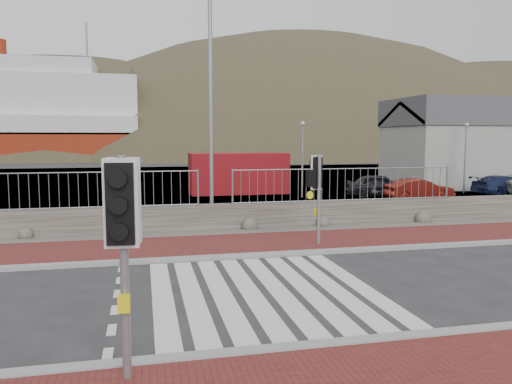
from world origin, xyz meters
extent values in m
plane|color=#28282B|center=(0.00, 0.00, 0.00)|extent=(220.00, 220.00, 0.00)
cube|color=maroon|center=(0.00, 4.50, 0.04)|extent=(40.00, 3.00, 0.08)
cube|color=gray|center=(0.00, -3.00, 0.05)|extent=(40.00, 0.25, 0.12)
cube|color=gray|center=(0.00, 3.00, 0.05)|extent=(40.00, 0.25, 0.12)
cube|color=silver|center=(-2.10, 0.00, 0.01)|extent=(0.42, 5.60, 0.01)
cube|color=silver|center=(-1.50, 0.00, 0.01)|extent=(0.42, 5.60, 0.01)
cube|color=silver|center=(-0.90, 0.00, 0.01)|extent=(0.42, 5.60, 0.01)
cube|color=silver|center=(-0.30, 0.00, 0.01)|extent=(0.42, 5.60, 0.01)
cube|color=silver|center=(0.30, 0.00, 0.01)|extent=(0.42, 5.60, 0.01)
cube|color=silver|center=(0.90, 0.00, 0.01)|extent=(0.42, 5.60, 0.01)
cube|color=silver|center=(1.50, 0.00, 0.01)|extent=(0.42, 5.60, 0.01)
cube|color=silver|center=(2.10, 0.00, 0.01)|extent=(0.42, 5.60, 0.01)
cube|color=#59544C|center=(0.00, 6.50, 0.03)|extent=(40.00, 1.50, 0.06)
cube|color=#49433C|center=(0.00, 7.30, 0.45)|extent=(40.00, 0.60, 0.90)
cylinder|color=gray|center=(-4.80, 7.15, 2.10)|extent=(8.40, 0.04, 0.04)
cylinder|color=gray|center=(-0.60, 7.15, 1.50)|extent=(0.07, 0.07, 1.20)
cylinder|color=gray|center=(4.80, 7.15, 2.10)|extent=(8.40, 0.04, 0.04)
cylinder|color=gray|center=(0.60, 7.15, 1.50)|extent=(0.07, 0.07, 1.20)
cylinder|color=gray|center=(9.00, 7.15, 1.50)|extent=(0.07, 0.07, 1.20)
cube|color=#4C4C4F|center=(0.00, 27.90, 0.00)|extent=(120.00, 40.00, 0.50)
cube|color=#3F4C54|center=(0.00, 62.90, 0.00)|extent=(220.00, 50.00, 0.05)
cube|color=silver|center=(-18.00, 67.90, 9.00)|extent=(30.00, 12.00, 6.00)
cube|color=silver|center=(-18.00, 67.90, 13.00)|extent=(18.00, 10.00, 2.50)
cylinder|color=gray|center=(-10.00, 67.90, 17.00)|extent=(0.30, 0.30, 6.00)
cube|color=#9E9E99|center=(20.00, 19.90, 2.00)|extent=(12.00, 6.00, 4.00)
cube|color=#4C4C51|center=(20.00, 19.90, 4.90)|extent=(12.20, 6.20, 1.80)
ellipsoid|color=#32341F|center=(-15.00, 87.90, -20.00)|extent=(106.40, 68.40, 76.00)
ellipsoid|color=#32341F|center=(30.00, 87.90, -26.00)|extent=(140.00, 90.00, 100.00)
ellipsoid|color=#32341F|center=(75.00, 87.90, -20.00)|extent=(112.00, 72.00, 80.00)
cylinder|color=gray|center=(-2.69, -3.43, 1.49)|extent=(0.12, 0.12, 2.99)
cube|color=yellow|center=(-2.69, -3.43, 1.12)|extent=(0.16, 0.10, 0.23)
cube|color=black|center=(-2.69, -3.43, 2.40)|extent=(0.45, 0.30, 1.12)
sphere|color=red|center=(-2.69, -3.43, 2.72)|extent=(0.16, 0.16, 0.16)
cylinder|color=gray|center=(2.61, 3.90, 1.37)|extent=(0.11, 0.11, 2.73)
cube|color=yellow|center=(2.61, 3.90, 1.03)|extent=(0.16, 0.12, 0.21)
cube|color=black|center=(2.61, 3.90, 2.20)|extent=(0.45, 0.36, 1.03)
sphere|color=#0CE53F|center=(2.61, 3.90, 1.90)|extent=(0.15, 0.15, 0.15)
cube|color=black|center=(2.29, 3.78, 2.05)|extent=(0.26, 0.22, 0.49)
cylinder|color=gray|center=(-0.01, 8.10, 4.22)|extent=(0.15, 0.15, 8.44)
cube|color=maroon|center=(3.01, 18.82, 1.18)|extent=(5.65, 2.36, 2.35)
imported|color=black|center=(10.24, 15.12, 0.63)|extent=(4.00, 2.59, 1.27)
imported|color=#62140E|center=(11.45, 13.20, 0.57)|extent=(3.52, 1.39, 1.14)
imported|color=#141E3F|center=(17.52, 14.52, 0.56)|extent=(4.05, 2.18, 1.11)
camera|label=1|loc=(-2.42, -9.90, 3.20)|focal=35.00mm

